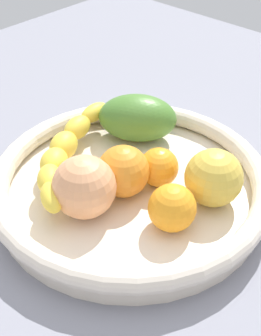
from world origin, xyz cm
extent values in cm
cube|color=gray|center=(0.00, 0.00, 1.50)|extent=(120.00, 120.00, 3.00)
cylinder|color=beige|center=(0.00, 0.00, 3.99)|extent=(33.61, 33.61, 1.98)
torus|color=beige|center=(0.00, 0.00, 6.31)|extent=(35.46, 35.46, 2.65)
ellipsoid|color=yellow|center=(-12.55, 5.95, 8.19)|extent=(2.68, 5.05, 2.48)
ellipsoid|color=yellow|center=(-12.00, 2.03, 7.67)|extent=(4.11, 5.54, 3.01)
ellipsoid|color=yellow|center=(-10.67, -1.70, 7.15)|extent=(5.33, 6.00, 3.55)
ellipsoid|color=yellow|center=(-8.63, -5.10, 7.15)|extent=(5.82, 6.10, 3.55)
ellipsoid|color=yellow|center=(-5.94, -8.01, 7.67)|extent=(5.71, 5.55, 3.01)
ellipsoid|color=yellow|center=(-2.73, -10.33, 8.19)|extent=(5.54, 4.63, 2.48)
sphere|color=orange|center=(8.22, -2.00, 7.76)|extent=(5.56, 5.56, 5.56)
sphere|color=orange|center=(0.01, -1.29, 8.23)|extent=(6.49, 6.49, 6.49)
sphere|color=orange|center=(2.07, 3.03, 7.49)|extent=(5.01, 5.01, 5.01)
sphere|color=#EEA16C|center=(-0.82, -6.98, 8.76)|extent=(7.56, 7.56, 7.56)
ellipsoid|color=#4A7E2F|center=(-6.91, 8.95, 8.28)|extent=(13.26, 12.38, 6.59)
sphere|color=gold|center=(9.01, 4.83, 8.51)|extent=(7.06, 7.06, 7.06)
camera|label=1|loc=(32.15, -34.78, 44.59)|focal=51.76mm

